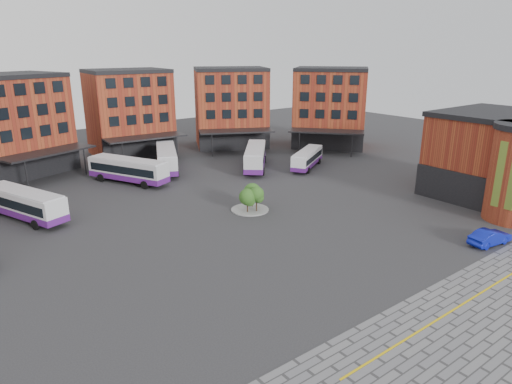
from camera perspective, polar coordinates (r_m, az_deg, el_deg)
ground at (r=43.62m, az=6.64°, el=-7.07°), size 160.00×160.00×0.00m
yellow_line at (r=37.74m, az=24.24°, el=-12.78°), size 26.00×0.15×0.02m
main_building at (r=71.18m, az=-18.23°, el=7.96°), size 94.14×42.48×14.60m
east_building at (r=63.26m, az=28.02°, el=3.84°), size 17.40×15.40×10.60m
tree_island at (r=52.63m, az=-0.50°, el=-0.51°), size 4.40×4.40×3.06m
bus_b at (r=56.05m, az=-27.01°, el=-1.30°), size 6.71×11.97×3.32m
bus_c at (r=65.94m, az=-15.69°, el=2.69°), size 7.84×12.20×3.44m
bus_d at (r=71.36m, az=-11.12°, el=4.15°), size 7.75×12.36×3.47m
bus_e at (r=71.13m, az=-0.09°, el=4.42°), size 10.03×11.13×3.44m
bus_f at (r=72.08m, az=6.43°, el=4.22°), size 9.81×7.07×2.82m
blue_car at (r=49.38m, az=27.19°, el=-5.03°), size 4.81×2.27×1.52m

